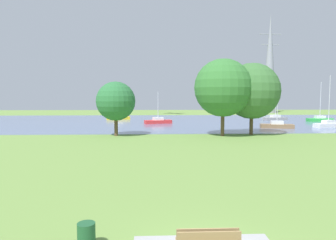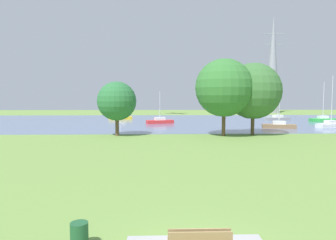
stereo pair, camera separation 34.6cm
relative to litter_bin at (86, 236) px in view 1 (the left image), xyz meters
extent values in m
plane|color=olive|center=(3.65, 20.94, -0.40)|extent=(160.00, 160.00, 0.00)
cube|color=olive|center=(3.65, -0.96, 0.37)|extent=(1.80, 0.05, 0.44)
cube|color=olive|center=(3.65, -1.17, 0.37)|extent=(1.80, 0.05, 0.44)
cylinder|color=#1E512D|center=(0.00, 0.00, 0.00)|extent=(0.56, 0.56, 0.80)
cube|color=slate|center=(3.65, 48.94, -0.39)|extent=(140.00, 40.00, 0.02)
cube|color=green|center=(33.88, 47.81, -0.08)|extent=(4.82, 1.58, 0.60)
cube|color=white|center=(33.88, 47.81, 0.47)|extent=(1.82, 1.13, 0.50)
cylinder|color=silver|center=(33.88, 47.81, 3.69)|extent=(0.10, 0.10, 6.94)
cube|color=brown|center=(20.50, 35.62, -0.08)|extent=(5.01, 2.46, 0.60)
cube|color=white|center=(20.50, 35.62, 0.47)|extent=(1.99, 1.45, 0.50)
cylinder|color=silver|center=(20.50, 35.62, 3.08)|extent=(0.10, 0.10, 5.71)
cube|color=white|center=(29.11, 36.71, -0.08)|extent=(5.03, 2.83, 0.60)
cube|color=white|center=(29.11, 36.71, 0.47)|extent=(2.04, 1.58, 0.50)
cylinder|color=silver|center=(29.11, 36.71, 3.93)|extent=(0.10, 0.10, 7.43)
cube|color=gray|center=(26.38, 50.93, -0.08)|extent=(5.02, 2.56, 0.60)
cube|color=white|center=(26.38, 50.93, 0.47)|extent=(2.00, 1.48, 0.50)
cylinder|color=silver|center=(26.38, 50.93, 3.26)|extent=(0.10, 0.10, 6.09)
cube|color=red|center=(2.63, 44.39, -0.08)|extent=(5.03, 2.78, 0.60)
cube|color=white|center=(2.63, 44.39, 0.47)|extent=(2.04, 1.56, 0.50)
cylinder|color=silver|center=(2.63, 44.39, 2.74)|extent=(0.10, 0.10, 5.05)
cube|color=yellow|center=(-5.65, 54.60, -0.08)|extent=(5.02, 2.65, 0.60)
cube|color=white|center=(-5.65, 54.60, 0.47)|extent=(2.02, 1.51, 0.50)
cylinder|color=silver|center=(-5.65, 54.60, 3.05)|extent=(0.10, 0.10, 5.66)
cylinder|color=brown|center=(-2.61, 27.56, 0.88)|extent=(0.44, 0.44, 2.57)
sphere|color=#2B6C39|center=(-2.61, 27.56, 3.82)|extent=(4.72, 4.72, 4.72)
cylinder|color=brown|center=(10.27, 26.92, 1.29)|extent=(0.44, 0.44, 3.38)
sphere|color=#357333|center=(10.27, 26.92, 5.41)|extent=(6.95, 6.95, 6.95)
cylinder|color=brown|center=(14.17, 28.12, 1.11)|extent=(0.44, 0.44, 3.02)
sphere|color=#3A6B35|center=(14.17, 28.12, 5.05)|extent=(6.95, 6.95, 6.95)
cone|color=gray|center=(35.81, 79.59, 14.01)|extent=(4.40, 4.40, 28.81)
cube|color=gray|center=(35.81, 79.59, 22.65)|extent=(6.40, 0.30, 0.30)
cube|color=gray|center=(35.81, 79.59, 19.65)|extent=(5.20, 0.30, 0.30)
camera|label=1|loc=(2.17, -9.26, 4.32)|focal=32.45mm
camera|label=2|loc=(2.52, -9.27, 4.32)|focal=32.45mm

